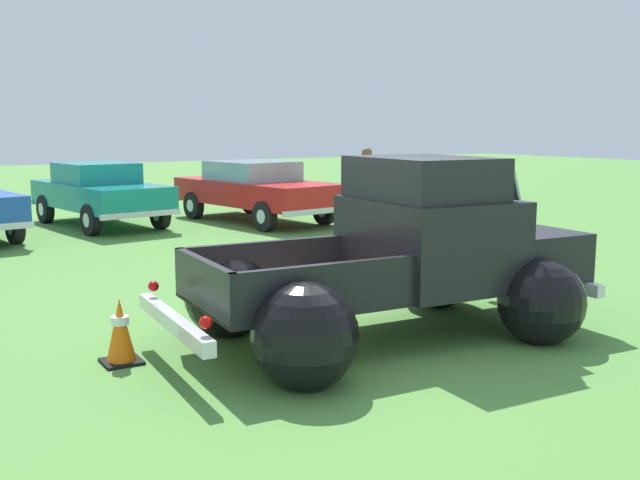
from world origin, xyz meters
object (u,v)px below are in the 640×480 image
spectator_0 (367,181)px  lane_cone_1 (120,331)px  show_car_1 (99,192)px  lane_cone_0 (262,273)px  show_car_2 (256,189)px  vintage_pickup_truck (409,265)px

spectator_0 → lane_cone_1: bearing=-97.6°
show_car_1 → spectator_0: bearing=48.8°
show_car_1 → lane_cone_0: bearing=-8.9°
show_car_1 → show_car_2: same height
lane_cone_0 → lane_cone_1: same height
show_car_1 → lane_cone_1: size_ratio=6.91×
show_car_1 → lane_cone_0: show_car_1 is taller
vintage_pickup_truck → lane_cone_0: 2.54m
vintage_pickup_truck → spectator_0: vintage_pickup_truck is taller
vintage_pickup_truck → show_car_1: (-0.54, 10.64, 0.02)m
vintage_pickup_truck → show_car_2: bearing=76.4°
show_car_2 → lane_cone_0: bearing=-35.2°
show_car_2 → lane_cone_0: show_car_2 is taller
show_car_2 → lane_cone_0: (-3.40, -7.05, -0.47)m
show_car_1 → show_car_2: 3.57m
show_car_1 → lane_cone_1: 10.34m
vintage_pickup_truck → spectator_0: 8.69m
lane_cone_1 → show_car_2: bearing=56.7°
spectator_0 → lane_cone_0: size_ratio=2.83×
lane_cone_0 → vintage_pickup_truck: bearing=-77.0°
vintage_pickup_truck → lane_cone_1: (-2.99, 0.60, -0.45)m
vintage_pickup_truck → spectator_0: bearing=61.3°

